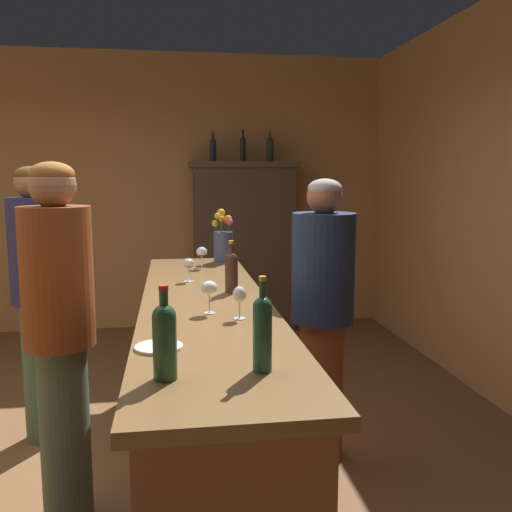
# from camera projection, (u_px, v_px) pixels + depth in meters

# --- Properties ---
(floor) EXTENTS (8.45, 8.45, 0.00)m
(floor) POSITION_uv_depth(u_px,v_px,m) (88.00, 491.00, 2.94)
(floor) COLOR brown
(floor) RESTS_ON ground
(wall_back) EXTENTS (5.66, 0.12, 2.94)m
(wall_back) POSITION_uv_depth(u_px,v_px,m) (127.00, 193.00, 5.97)
(wall_back) COLOR tan
(wall_back) RESTS_ON ground
(bar_counter) EXTENTS (0.68, 3.07, 0.99)m
(bar_counter) POSITION_uv_depth(u_px,v_px,m) (206.00, 387.00, 3.06)
(bar_counter) COLOR brown
(bar_counter) RESTS_ON ground
(display_cabinet) EXTENTS (1.12, 0.47, 1.80)m
(display_cabinet) POSITION_uv_depth(u_px,v_px,m) (244.00, 244.00, 5.91)
(display_cabinet) COLOR #4D3E2C
(display_cabinet) RESTS_ON ground
(wine_bottle_malbec) EXTENTS (0.08, 0.08, 0.31)m
(wine_bottle_malbec) POSITION_uv_depth(u_px,v_px,m) (165.00, 338.00, 1.81)
(wine_bottle_malbec) COLOR #2A5132
(wine_bottle_malbec) RESTS_ON bar_counter
(wine_bottle_merlot) EXTENTS (0.07, 0.07, 0.30)m
(wine_bottle_merlot) POSITION_uv_depth(u_px,v_px,m) (231.00, 270.00, 3.17)
(wine_bottle_merlot) COLOR #482B20
(wine_bottle_merlot) RESTS_ON bar_counter
(wine_bottle_rose) EXTENTS (0.07, 0.07, 0.33)m
(wine_bottle_rose) POSITION_uv_depth(u_px,v_px,m) (262.00, 330.00, 1.88)
(wine_bottle_rose) COLOR #214F32
(wine_bottle_rose) RESTS_ON bar_counter
(wine_glass_front) EXTENTS (0.08, 0.08, 0.16)m
(wine_glass_front) POSITION_uv_depth(u_px,v_px,m) (202.00, 253.00, 3.99)
(wine_glass_front) COLOR white
(wine_glass_front) RESTS_ON bar_counter
(wine_glass_mid) EXTENTS (0.08, 0.08, 0.16)m
(wine_glass_mid) POSITION_uv_depth(u_px,v_px,m) (209.00, 289.00, 2.68)
(wine_glass_mid) COLOR white
(wine_glass_mid) RESTS_ON bar_counter
(wine_glass_rear) EXTENTS (0.07, 0.07, 0.15)m
(wine_glass_rear) POSITION_uv_depth(u_px,v_px,m) (189.00, 265.00, 3.50)
(wine_glass_rear) COLOR white
(wine_glass_rear) RESTS_ON bar_counter
(wine_glass_spare) EXTENTS (0.06, 0.06, 0.16)m
(wine_glass_spare) POSITION_uv_depth(u_px,v_px,m) (239.00, 296.00, 2.58)
(wine_glass_spare) COLOR white
(wine_glass_spare) RESTS_ON bar_counter
(flower_arrangement) EXTENTS (0.16, 0.17, 0.41)m
(flower_arrangement) POSITION_uv_depth(u_px,v_px,m) (223.00, 241.00, 4.31)
(flower_arrangement) COLOR #414E72
(flower_arrangement) RESTS_ON bar_counter
(cheese_plate) EXTENTS (0.19, 0.19, 0.01)m
(cheese_plate) POSITION_uv_depth(u_px,v_px,m) (159.00, 347.00, 2.15)
(cheese_plate) COLOR white
(cheese_plate) RESTS_ON bar_counter
(display_bottle_left) EXTENTS (0.06, 0.06, 0.30)m
(display_bottle_left) POSITION_uv_depth(u_px,v_px,m) (213.00, 149.00, 5.72)
(display_bottle_left) COLOR #24263F
(display_bottle_left) RESTS_ON display_cabinet
(display_bottle_midleft) EXTENTS (0.06, 0.06, 0.33)m
(display_bottle_midleft) POSITION_uv_depth(u_px,v_px,m) (243.00, 148.00, 5.77)
(display_bottle_midleft) COLOR #18311A
(display_bottle_midleft) RESTS_ON display_cabinet
(display_bottle_center) EXTENTS (0.08, 0.08, 0.31)m
(display_bottle_center) POSITION_uv_depth(u_px,v_px,m) (270.00, 148.00, 5.81)
(display_bottle_center) COLOR #203D23
(display_bottle_center) RESTS_ON display_cabinet
(patron_by_cabinet) EXTENTS (0.32, 0.32, 1.71)m
(patron_by_cabinet) POSITION_uv_depth(u_px,v_px,m) (60.00, 328.00, 2.55)
(patron_by_cabinet) COLOR #4D634C
(patron_by_cabinet) RESTS_ON ground
(patron_in_navy) EXTENTS (0.30, 0.30, 1.71)m
(patron_in_navy) POSITION_uv_depth(u_px,v_px,m) (37.00, 290.00, 3.40)
(patron_in_navy) COLOR #436251
(patron_in_navy) RESTS_ON ground
(bartender) EXTENTS (0.36, 0.36, 1.64)m
(bartender) POSITION_uv_depth(u_px,v_px,m) (323.00, 309.00, 3.16)
(bartender) COLOR brown
(bartender) RESTS_ON ground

